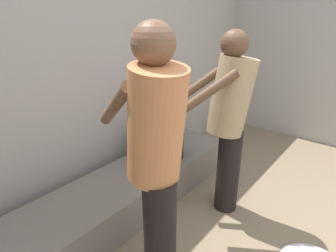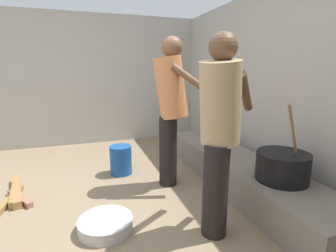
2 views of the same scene
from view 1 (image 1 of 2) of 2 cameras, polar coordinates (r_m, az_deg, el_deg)
block_enclosure_rear at (r=2.68m, az=-15.34°, el=9.29°), size 5.49×0.20×2.22m
hearth_ledge at (r=2.55m, az=-10.15°, el=-14.32°), size 2.70×0.60×0.33m
cooking_pot_main at (r=2.79m, az=-1.52°, el=-3.65°), size 0.46×0.46×0.71m
cook_in_tan_shirt at (r=2.31m, az=12.40°, el=1.98°), size 0.69×0.69×1.56m
cook_in_orange_shirt at (r=1.53m, az=-2.45°, el=-5.96°), size 0.55×0.75×1.64m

